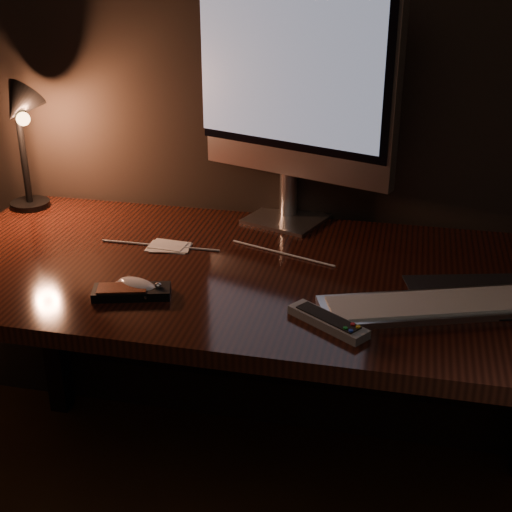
% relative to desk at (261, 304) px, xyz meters
% --- Properties ---
extents(desk, '(1.60, 0.75, 0.75)m').
position_rel_desk_xyz_m(desk, '(0.00, 0.00, 0.00)').
color(desk, black).
rests_on(desk, ground).
extents(monitor, '(0.58, 0.24, 0.64)m').
position_rel_desk_xyz_m(monitor, '(0.01, 0.26, 0.51)').
color(monitor, silver).
rests_on(monitor, desk).
extents(keyboard, '(0.50, 0.29, 0.02)m').
position_rel_desk_xyz_m(keyboard, '(0.42, -0.18, 0.14)').
color(keyboard, silver).
rests_on(keyboard, desk).
extents(mousepad, '(0.32, 0.28, 0.00)m').
position_rel_desk_xyz_m(mousepad, '(0.50, -0.10, 0.13)').
color(mousepad, black).
rests_on(mousepad, desk).
extents(mouse, '(0.12, 0.09, 0.02)m').
position_rel_desk_xyz_m(mouse, '(-0.23, -0.24, 0.14)').
color(mouse, white).
rests_on(mouse, desk).
extents(media_remote, '(0.18, 0.11, 0.03)m').
position_rel_desk_xyz_m(media_remote, '(-0.24, -0.26, 0.14)').
color(media_remote, black).
rests_on(media_remote, desk).
extents(tv_remote, '(0.18, 0.14, 0.02)m').
position_rel_desk_xyz_m(tv_remote, '(0.20, -0.30, 0.14)').
color(tv_remote, gray).
rests_on(tv_remote, desk).
extents(papers, '(0.11, 0.07, 0.01)m').
position_rel_desk_xyz_m(papers, '(-0.24, 0.01, 0.13)').
color(papers, white).
rests_on(papers, desk).
extents(desk_lamp, '(0.17, 0.19, 0.38)m').
position_rel_desk_xyz_m(desk_lamp, '(-0.71, 0.17, 0.39)').
color(desk_lamp, black).
rests_on(desk_lamp, desk).
extents(cable, '(0.60, 0.13, 0.01)m').
position_rel_desk_xyz_m(cable, '(-0.11, 0.01, 0.13)').
color(cable, white).
rests_on(cable, desk).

